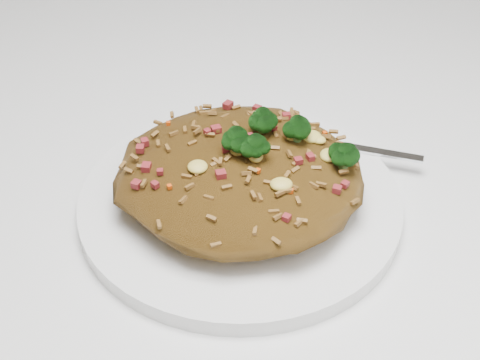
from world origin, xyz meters
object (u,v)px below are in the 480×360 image
at_px(plate, 240,201).
at_px(dining_table, 131,215).
at_px(fork, 337,145).
at_px(fried_rice, 241,166).

bearing_deg(plate, dining_table, 147.83).
height_order(dining_table, plate, plate).
bearing_deg(dining_table, fork, -0.27).
xyz_separation_m(dining_table, plate, (0.12, -0.07, 0.10)).
distance_m(fried_rice, fork, 0.11).
bearing_deg(plate, fried_rice, 18.42).
xyz_separation_m(fried_rice, fork, (0.07, 0.07, -0.03)).
distance_m(dining_table, plate, 0.17).
bearing_deg(plate, fork, 44.87).
bearing_deg(fork, plate, -126.17).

